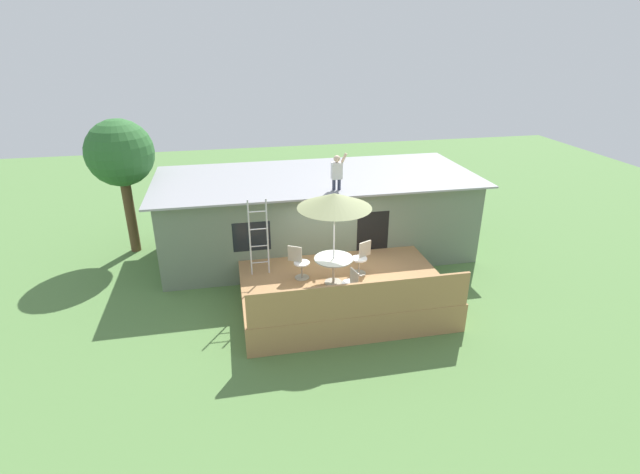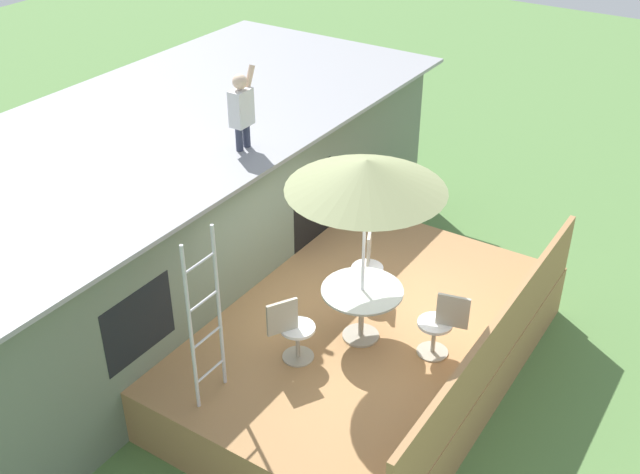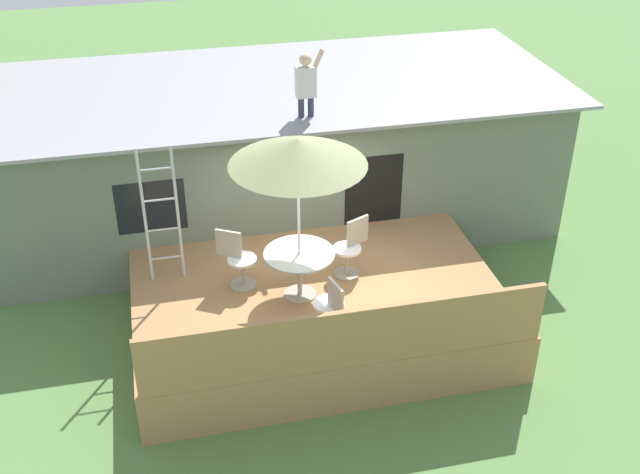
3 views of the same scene
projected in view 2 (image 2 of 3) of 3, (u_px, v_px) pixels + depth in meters
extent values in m
plane|color=#567F42|center=(354.00, 364.00, 10.68)|extent=(40.00, 40.00, 0.00)
cube|color=slate|center=(154.00, 213.00, 11.67)|extent=(10.00, 4.00, 2.62)
cube|color=#99999E|center=(143.00, 132.00, 10.97)|extent=(10.50, 4.50, 0.06)
cube|color=black|center=(138.00, 323.00, 8.97)|extent=(1.10, 0.03, 0.90)
cube|color=black|center=(312.00, 226.00, 11.86)|extent=(1.00, 0.03, 2.00)
cube|color=#A87A4C|center=(355.00, 342.00, 10.48)|extent=(5.51, 4.00, 0.80)
cube|color=#A87A4C|center=(497.00, 343.00, 9.13)|extent=(5.41, 0.08, 0.90)
cylinder|color=#A59E8C|center=(361.00, 335.00, 9.94)|extent=(0.48, 0.48, 0.03)
cylinder|color=#A59E8C|center=(361.00, 313.00, 9.75)|extent=(0.07, 0.07, 0.71)
cylinder|color=#999E93|center=(362.00, 290.00, 9.57)|extent=(1.04, 1.04, 0.03)
cylinder|color=silver|center=(363.00, 259.00, 9.32)|extent=(0.04, 0.04, 2.40)
cone|color=#8C9360|center=(366.00, 175.00, 8.72)|extent=(1.90, 1.90, 0.38)
cylinder|color=silver|center=(191.00, 331.00, 8.29)|extent=(0.04, 0.04, 2.20)
cylinder|color=silver|center=(219.00, 309.00, 8.63)|extent=(0.04, 0.04, 2.20)
cylinder|color=silver|center=(210.00, 371.00, 8.85)|extent=(0.48, 0.03, 0.03)
cylinder|color=silver|center=(207.00, 337.00, 8.59)|extent=(0.48, 0.03, 0.03)
cylinder|color=silver|center=(203.00, 301.00, 8.33)|extent=(0.48, 0.03, 0.03)
cylinder|color=silver|center=(200.00, 263.00, 8.07)|extent=(0.48, 0.03, 0.03)
cylinder|color=#33384C|center=(239.00, 139.00, 10.29)|extent=(0.10, 0.10, 0.34)
cylinder|color=#33384C|center=(247.00, 135.00, 10.41)|extent=(0.10, 0.10, 0.34)
cube|color=silver|center=(241.00, 108.00, 10.13)|extent=(0.32, 0.20, 0.50)
sphere|color=beige|center=(240.00, 82.00, 9.94)|extent=(0.20, 0.20, 0.20)
cylinder|color=beige|center=(248.00, 82.00, 10.10)|extent=(0.26, 0.08, 0.44)
cylinder|color=#A59E8C|center=(298.00, 356.00, 9.59)|extent=(0.40, 0.40, 0.02)
cylinder|color=#A59E8C|center=(298.00, 343.00, 9.48)|extent=(0.06, 0.06, 0.44)
cylinder|color=silver|center=(298.00, 328.00, 9.36)|extent=(0.44, 0.44, 0.04)
cube|color=#A59E8C|center=(282.00, 317.00, 9.15)|extent=(0.37, 0.23, 0.44)
cylinder|color=#A59E8C|center=(366.00, 295.00, 10.71)|extent=(0.40, 0.40, 0.02)
cylinder|color=#A59E8C|center=(367.00, 282.00, 10.59)|extent=(0.06, 0.06, 0.44)
cylinder|color=silver|center=(367.00, 268.00, 10.47)|extent=(0.44, 0.44, 0.04)
cube|color=#A59E8C|center=(369.00, 246.00, 10.51)|extent=(0.38, 0.21, 0.44)
cylinder|color=#A59E8C|center=(432.00, 352.00, 9.67)|extent=(0.40, 0.40, 0.02)
cylinder|color=#A59E8C|center=(434.00, 338.00, 9.55)|extent=(0.06, 0.06, 0.44)
cylinder|color=silver|center=(435.00, 323.00, 9.43)|extent=(0.44, 0.44, 0.04)
cube|color=#A59E8C|center=(453.00, 311.00, 9.25)|extent=(0.13, 0.40, 0.44)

